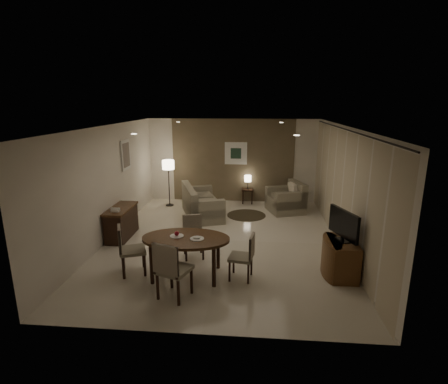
# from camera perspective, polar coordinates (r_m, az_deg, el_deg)

# --- Properties ---
(room_shell) EXTENTS (5.50, 7.00, 2.70)m
(room_shell) POSITION_cam_1_polar(r_m,az_deg,el_deg) (8.43, 0.12, 1.66)
(room_shell) COLOR beige
(room_shell) RESTS_ON ground
(taupe_accent) EXTENTS (3.96, 0.03, 2.70)m
(taupe_accent) POSITION_cam_1_polar(r_m,az_deg,el_deg) (11.44, 1.45, 5.12)
(taupe_accent) COLOR brown
(taupe_accent) RESTS_ON wall_back
(curtain_wall) EXTENTS (0.08, 6.70, 2.58)m
(curtain_wall) POSITION_cam_1_polar(r_m,az_deg,el_deg) (8.25, 18.74, 0.38)
(curtain_wall) COLOR beige
(curtain_wall) RESTS_ON wall_right
(curtain_rod) EXTENTS (0.03, 6.80, 0.03)m
(curtain_rod) POSITION_cam_1_polar(r_m,az_deg,el_deg) (8.05, 19.52, 9.52)
(curtain_rod) COLOR black
(curtain_rod) RESTS_ON wall_right
(art_back_frame) EXTENTS (0.72, 0.03, 0.72)m
(art_back_frame) POSITION_cam_1_polar(r_m,az_deg,el_deg) (11.37, 1.95, 6.33)
(art_back_frame) COLOR silver
(art_back_frame) RESTS_ON wall_back
(art_back_canvas) EXTENTS (0.34, 0.01, 0.34)m
(art_back_canvas) POSITION_cam_1_polar(r_m,az_deg,el_deg) (11.36, 1.95, 6.32)
(art_back_canvas) COLOR #1C3325
(art_back_canvas) RESTS_ON wall_back
(art_left_frame) EXTENTS (0.03, 0.60, 0.80)m
(art_left_frame) POSITION_cam_1_polar(r_m,az_deg,el_deg) (9.71, -15.75, 5.85)
(art_left_frame) COLOR silver
(art_left_frame) RESTS_ON wall_left
(art_left_canvas) EXTENTS (0.01, 0.46, 0.64)m
(art_left_canvas) POSITION_cam_1_polar(r_m,az_deg,el_deg) (9.70, -15.67, 5.85)
(art_left_canvas) COLOR gray
(art_left_canvas) RESTS_ON wall_left
(downlight_nl) EXTENTS (0.10, 0.10, 0.01)m
(downlight_nl) POSITION_cam_1_polar(r_m,az_deg,el_deg) (6.36, -14.48, 9.16)
(downlight_nl) COLOR white
(downlight_nl) RESTS_ON ceiling
(downlight_nr) EXTENTS (0.10, 0.10, 0.01)m
(downlight_nr) POSITION_cam_1_polar(r_m,az_deg,el_deg) (6.05, 11.78, 9.05)
(downlight_nr) COLOR white
(downlight_nr) RESTS_ON ceiling
(downlight_fl) EXTENTS (0.10, 0.10, 0.01)m
(downlight_fl) POSITION_cam_1_polar(r_m,az_deg,el_deg) (9.82, -7.48, 11.27)
(downlight_fl) COLOR white
(downlight_fl) RESTS_ON ceiling
(downlight_fr) EXTENTS (0.10, 0.10, 0.01)m
(downlight_fr) POSITION_cam_1_polar(r_m,az_deg,el_deg) (9.62, 9.36, 11.13)
(downlight_fr) COLOR white
(downlight_fr) RESTS_ON ceiling
(console_desk) EXTENTS (0.48, 1.20, 0.75)m
(console_desk) POSITION_cam_1_polar(r_m,az_deg,el_deg) (8.88, -16.39, -4.81)
(console_desk) COLOR #4E3119
(console_desk) RESTS_ON floor
(telephone) EXTENTS (0.20, 0.14, 0.09)m
(telephone) POSITION_cam_1_polar(r_m,az_deg,el_deg) (8.49, -17.32, -2.76)
(telephone) COLOR white
(telephone) RESTS_ON console_desk
(tv_cabinet) EXTENTS (0.48, 0.90, 0.70)m
(tv_cabinet) POSITION_cam_1_polar(r_m,az_deg,el_deg) (7.12, 18.66, -10.16)
(tv_cabinet) COLOR brown
(tv_cabinet) RESTS_ON floor
(flat_tv) EXTENTS (0.36, 0.85, 0.60)m
(flat_tv) POSITION_cam_1_polar(r_m,az_deg,el_deg) (6.87, 18.95, -5.07)
(flat_tv) COLOR black
(flat_tv) RESTS_ON tv_cabinet
(dining_table) EXTENTS (1.65, 1.03, 0.77)m
(dining_table) POSITION_cam_1_polar(r_m,az_deg,el_deg) (6.75, -6.17, -10.47)
(dining_table) COLOR #4E3119
(dining_table) RESTS_ON floor
(chair_near) EXTENTS (0.64, 0.64, 1.03)m
(chair_near) POSITION_cam_1_polar(r_m,az_deg,el_deg) (6.05, -8.12, -12.30)
(chair_near) COLOR gray
(chair_near) RESTS_ON floor
(chair_far) EXTENTS (0.53, 0.53, 0.89)m
(chair_far) POSITION_cam_1_polar(r_m,az_deg,el_deg) (7.47, -4.99, -7.41)
(chair_far) COLOR gray
(chair_far) RESTS_ON floor
(chair_left) EXTENTS (0.61, 0.61, 0.97)m
(chair_left) POSITION_cam_1_polar(r_m,az_deg,el_deg) (6.99, -14.64, -9.09)
(chair_left) COLOR gray
(chair_left) RESTS_ON floor
(chair_right) EXTENTS (0.48, 0.48, 0.87)m
(chair_right) POSITION_cam_1_polar(r_m,az_deg,el_deg) (6.61, 2.77, -10.50)
(chair_right) COLOR gray
(chair_right) RESTS_ON floor
(plate_a) EXTENTS (0.26, 0.26, 0.02)m
(plate_a) POSITION_cam_1_polar(r_m,az_deg,el_deg) (6.68, -7.71, -7.13)
(plate_a) COLOR white
(plate_a) RESTS_ON dining_table
(plate_b) EXTENTS (0.26, 0.26, 0.02)m
(plate_b) POSITION_cam_1_polar(r_m,az_deg,el_deg) (6.51, -4.44, -7.61)
(plate_b) COLOR white
(plate_b) RESTS_ON dining_table
(fruit_apple) EXTENTS (0.09, 0.09, 0.09)m
(fruit_apple) POSITION_cam_1_polar(r_m,az_deg,el_deg) (6.66, -7.73, -6.70)
(fruit_apple) COLOR maroon
(fruit_apple) RESTS_ON plate_a
(napkin) EXTENTS (0.12, 0.08, 0.03)m
(napkin) POSITION_cam_1_polar(r_m,az_deg,el_deg) (6.50, -4.44, -7.42)
(napkin) COLOR white
(napkin) RESTS_ON plate_b
(round_rug) EXTENTS (1.13, 1.13, 0.01)m
(round_rug) POSITION_cam_1_polar(r_m,az_deg,el_deg) (10.26, 3.67, -3.78)
(round_rug) COLOR #403624
(round_rug) RESTS_ON floor
(sofa) EXTENTS (2.06, 1.49, 0.88)m
(sofa) POSITION_cam_1_polar(r_m,az_deg,el_deg) (10.12, -3.57, -1.49)
(sofa) COLOR gray
(sofa) RESTS_ON floor
(armchair) EXTENTS (1.22, 1.26, 0.89)m
(armchair) POSITION_cam_1_polar(r_m,az_deg,el_deg) (10.63, 10.03, -0.83)
(armchair) COLOR gray
(armchair) RESTS_ON floor
(side_table) EXTENTS (0.37, 0.37, 0.47)m
(side_table) POSITION_cam_1_polar(r_m,az_deg,el_deg) (11.43, 3.86, -0.64)
(side_table) COLOR black
(side_table) RESTS_ON floor
(table_lamp) EXTENTS (0.22, 0.22, 0.50)m
(table_lamp) POSITION_cam_1_polar(r_m,az_deg,el_deg) (11.32, 3.90, 1.73)
(table_lamp) COLOR #FFEAC1
(table_lamp) RESTS_ON side_table
(floor_lamp) EXTENTS (0.37, 0.37, 1.46)m
(floor_lamp) POSITION_cam_1_polar(r_m,az_deg,el_deg) (11.14, -8.98, 1.43)
(floor_lamp) COLOR #FFE5B7
(floor_lamp) RESTS_ON floor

